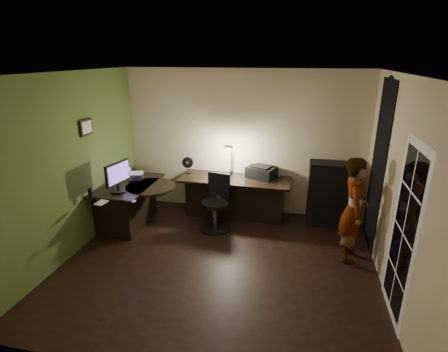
% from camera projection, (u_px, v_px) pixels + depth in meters
% --- Properties ---
extents(floor, '(4.50, 4.00, 0.01)m').
position_uv_depth(floor, '(218.00, 264.00, 5.16)').
color(floor, black).
rests_on(floor, ground).
extents(ceiling, '(4.50, 4.00, 0.01)m').
position_uv_depth(ceiling, '(217.00, 73.00, 4.27)').
color(ceiling, silver).
rests_on(ceiling, floor).
extents(wall_back, '(4.50, 0.01, 2.70)m').
position_uv_depth(wall_back, '(243.00, 143.00, 6.56)').
color(wall_back, '#C6B48E').
rests_on(wall_back, floor).
extents(wall_front, '(4.50, 0.01, 2.70)m').
position_uv_depth(wall_front, '(161.00, 256.00, 2.86)').
color(wall_front, '#C6B48E').
rests_on(wall_front, floor).
extents(wall_left, '(0.01, 4.00, 2.70)m').
position_uv_depth(wall_left, '(70.00, 166.00, 5.18)').
color(wall_left, '#C6B48E').
rests_on(wall_left, floor).
extents(wall_right, '(0.01, 4.00, 2.70)m').
position_uv_depth(wall_right, '(398.00, 191.00, 4.25)').
color(wall_right, '#C6B48E').
rests_on(wall_right, floor).
extents(green_wall_overlay, '(0.00, 4.00, 2.70)m').
position_uv_depth(green_wall_overlay, '(71.00, 166.00, 5.17)').
color(green_wall_overlay, '#4C6528').
rests_on(green_wall_overlay, floor).
extents(arched_doorway, '(0.01, 0.90, 2.60)m').
position_uv_depth(arched_doorway, '(378.00, 167.00, 5.33)').
color(arched_doorway, black).
rests_on(arched_doorway, floor).
extents(french_door, '(0.02, 0.92, 2.10)m').
position_uv_depth(french_door, '(403.00, 234.00, 3.84)').
color(french_door, white).
rests_on(french_door, floor).
extents(framed_picture, '(0.04, 0.30, 0.25)m').
position_uv_depth(framed_picture, '(86.00, 127.00, 5.42)').
color(framed_picture, black).
rests_on(framed_picture, wall_left).
extents(desk_left, '(0.84, 1.36, 0.79)m').
position_uv_depth(desk_left, '(130.00, 205.00, 6.21)').
color(desk_left, black).
rests_on(desk_left, floor).
extents(desk_right, '(2.03, 0.74, 0.76)m').
position_uv_depth(desk_right, '(235.00, 198.00, 6.55)').
color(desk_right, black).
rests_on(desk_right, floor).
extents(cabinet, '(0.77, 0.39, 1.16)m').
position_uv_depth(cabinet, '(330.00, 194.00, 6.20)').
color(cabinet, black).
rests_on(cabinet, floor).
extents(laptop_stand, '(0.29, 0.25, 0.11)m').
position_uv_depth(laptop_stand, '(136.00, 176.00, 6.25)').
color(laptop_stand, silver).
rests_on(laptop_stand, desk_left).
extents(laptop, '(0.37, 0.36, 0.20)m').
position_uv_depth(laptop, '(135.00, 168.00, 6.20)').
color(laptop, silver).
rests_on(laptop, laptop_stand).
extents(monitor, '(0.21, 0.56, 0.36)m').
position_uv_depth(monitor, '(117.00, 181.00, 5.64)').
color(monitor, black).
rests_on(monitor, desk_left).
extents(mouse, '(0.06, 0.09, 0.03)m').
position_uv_depth(mouse, '(134.00, 201.00, 5.27)').
color(mouse, silver).
rests_on(mouse, desk_left).
extents(phone, '(0.11, 0.13, 0.01)m').
position_uv_depth(phone, '(119.00, 185.00, 5.96)').
color(phone, black).
rests_on(phone, desk_left).
extents(pen, '(0.06, 0.12, 0.01)m').
position_uv_depth(pen, '(126.00, 183.00, 6.04)').
color(pen, black).
rests_on(pen, desk_left).
extents(speaker, '(0.07, 0.07, 0.17)m').
position_uv_depth(speaker, '(90.00, 194.00, 5.39)').
color(speaker, black).
rests_on(speaker, desk_left).
extents(notepad, '(0.16, 0.21, 0.01)m').
position_uv_depth(notepad, '(101.00, 203.00, 5.25)').
color(notepad, silver).
rests_on(notepad, desk_left).
extents(desk_fan, '(0.22, 0.13, 0.32)m').
position_uv_depth(desk_fan, '(188.00, 165.00, 6.65)').
color(desk_fan, black).
rests_on(desk_fan, desk_right).
extents(headphones, '(0.20, 0.11, 0.09)m').
position_uv_depth(headphones, '(274.00, 175.00, 6.47)').
color(headphones, navy).
rests_on(headphones, desk_right).
extents(printer, '(0.60, 0.54, 0.22)m').
position_uv_depth(printer, '(262.00, 171.00, 6.45)').
color(printer, black).
rests_on(printer, desk_right).
extents(desk_lamp, '(0.17, 0.30, 0.66)m').
position_uv_depth(desk_lamp, '(231.00, 158.00, 6.52)').
color(desk_lamp, black).
rests_on(desk_lamp, desk_right).
extents(office_chair, '(0.61, 0.61, 0.97)m').
position_uv_depth(office_chair, '(215.00, 203.00, 6.02)').
color(office_chair, black).
rests_on(office_chair, floor).
extents(person, '(0.39, 0.58, 1.58)m').
position_uv_depth(person, '(354.00, 210.00, 5.05)').
color(person, '#D8A88C').
rests_on(person, floor).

